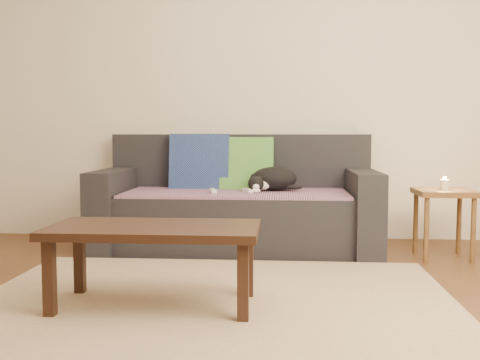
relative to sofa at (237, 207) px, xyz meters
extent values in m
plane|color=brown|center=(0.00, -1.57, -0.31)|extent=(4.50, 4.50, 0.00)
cube|color=beige|center=(0.00, 0.43, 0.99)|extent=(4.50, 0.04, 2.60)
cube|color=#232328|center=(0.00, -0.07, -0.10)|extent=(1.70, 0.78, 0.42)
cube|color=#232328|center=(0.00, 0.33, 0.34)|extent=(2.10, 0.18, 0.45)
cube|color=#232328|center=(-0.95, -0.07, -0.01)|extent=(0.20, 0.90, 0.60)
cube|color=#232328|center=(0.95, -0.07, -0.01)|extent=(0.20, 0.90, 0.60)
cube|color=#422A4F|center=(0.00, -0.09, 0.12)|extent=(1.66, 0.74, 0.02)
cube|color=navy|center=(-0.31, 0.17, 0.32)|extent=(0.48, 0.19, 0.49)
cube|color=#0C4E41|center=(0.06, 0.17, 0.32)|extent=(0.42, 0.19, 0.44)
ellipsoid|color=black|center=(0.28, 0.00, 0.22)|extent=(0.39, 0.32, 0.18)
sphere|color=black|center=(0.15, -0.13, 0.19)|extent=(0.14, 0.14, 0.12)
sphere|color=white|center=(0.15, -0.18, 0.17)|extent=(0.06, 0.06, 0.05)
ellipsoid|color=black|center=(0.43, -0.06, 0.16)|extent=(0.14, 0.07, 0.04)
cube|color=white|center=(-0.16, -0.22, 0.15)|extent=(0.07, 0.15, 0.03)
cube|color=white|center=(0.09, -0.18, 0.15)|extent=(0.09, 0.15, 0.03)
cube|color=brown|center=(1.48, -0.28, 0.16)|extent=(0.39, 0.39, 0.04)
cylinder|color=brown|center=(1.32, -0.44, -0.09)|extent=(0.03, 0.03, 0.45)
cylinder|color=brown|center=(1.63, -0.44, -0.09)|extent=(0.03, 0.03, 0.45)
cylinder|color=brown|center=(1.32, -0.13, -0.09)|extent=(0.03, 0.03, 0.45)
cylinder|color=brown|center=(1.63, -0.13, -0.09)|extent=(0.03, 0.03, 0.45)
cylinder|color=beige|center=(1.48, -0.28, 0.21)|extent=(0.06, 0.06, 0.07)
sphere|color=#FFBF59|center=(1.48, -0.28, 0.25)|extent=(0.02, 0.02, 0.02)
cube|color=tan|center=(0.00, -1.42, -0.30)|extent=(2.50, 1.80, 0.01)
cube|color=#321913|center=(-0.29, -1.56, 0.09)|extent=(1.04, 0.52, 0.04)
cube|color=#321913|center=(-0.75, -1.76, -0.12)|extent=(0.05, 0.05, 0.38)
cube|color=#321913|center=(0.17, -1.76, -0.12)|extent=(0.05, 0.05, 0.38)
cube|color=#321913|center=(-0.75, -1.36, -0.12)|extent=(0.05, 0.05, 0.38)
cube|color=#321913|center=(0.17, -1.36, -0.12)|extent=(0.05, 0.05, 0.38)
camera|label=1|loc=(0.35, -4.28, 0.56)|focal=42.00mm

